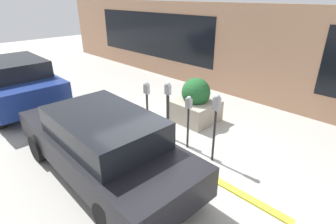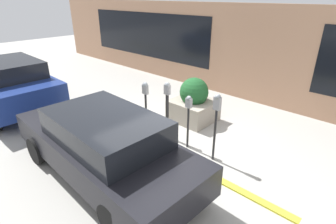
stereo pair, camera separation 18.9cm
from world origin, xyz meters
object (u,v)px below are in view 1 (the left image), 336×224
at_px(parking_meter_second, 188,112).
at_px(parked_car_middle, 102,143).
at_px(parking_meter_fourth, 147,96).
at_px(planter_box, 195,103).
at_px(parking_meter_middle, 168,104).
at_px(parking_meter_nearest, 216,115).
at_px(parked_car_rear, 14,82).

distance_m(parking_meter_second, parked_car_middle, 2.10).
bearing_deg(parking_meter_fourth, parking_meter_second, -179.59).
height_order(parking_meter_fourth, planter_box, parking_meter_fourth).
height_order(parking_meter_second, parked_car_middle, parked_car_middle).
bearing_deg(parking_meter_middle, planter_box, -82.72).
distance_m(parking_meter_second, parking_meter_fourth, 1.49).
distance_m(parking_meter_fourth, parked_car_middle, 2.23).
bearing_deg(parking_meter_nearest, parking_meter_second, -0.75).
xyz_separation_m(parking_meter_fourth, parked_car_middle, (-0.95, 2.00, -0.23)).
bearing_deg(parked_car_rear, parking_meter_fourth, -153.11).
xyz_separation_m(parking_meter_nearest, parked_car_rear, (6.53, 2.09, -0.28)).
xyz_separation_m(parking_meter_middle, parked_car_middle, (-0.16, 2.03, -0.20)).
distance_m(parking_meter_fourth, parked_car_rear, 4.76).
height_order(parking_meter_second, parking_meter_middle, parking_meter_middle).
distance_m(parking_meter_middle, parked_car_rear, 5.48).
height_order(parking_meter_second, parking_meter_fourth, parking_meter_fourth).
relative_size(parking_meter_nearest, parking_meter_fourth, 1.18).
bearing_deg(parked_car_middle, parking_meter_middle, -84.18).
relative_size(parking_meter_nearest, parking_meter_second, 1.18).
xyz_separation_m(parking_meter_nearest, parking_meter_fourth, (2.26, 0.00, -0.17)).
bearing_deg(parked_car_middle, planter_box, -83.11).
xyz_separation_m(parking_meter_second, parking_meter_fourth, (1.49, 0.01, 0.01)).
distance_m(parking_meter_nearest, parked_car_rear, 6.87).
distance_m(parking_meter_middle, parked_car_middle, 2.05).
xyz_separation_m(parking_meter_nearest, parking_meter_second, (0.77, -0.01, -0.18)).
relative_size(parking_meter_second, planter_box, 1.04).
relative_size(parking_meter_second, parking_meter_middle, 0.89).
bearing_deg(parked_car_rear, planter_box, -144.16).
height_order(parking_meter_nearest, parked_car_middle, parking_meter_nearest).
distance_m(parking_meter_nearest, parking_meter_fourth, 2.27).
relative_size(parking_meter_second, parked_car_rear, 0.31).
relative_size(parking_meter_second, parked_car_middle, 0.29).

